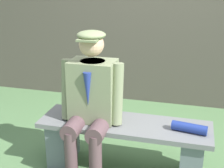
% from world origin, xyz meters
% --- Properties ---
extents(bench, '(1.51, 0.45, 0.48)m').
position_xyz_m(bench, '(0.00, 0.00, 0.30)').
color(bench, slate).
rests_on(bench, ground).
extents(seated_man, '(0.56, 0.62, 1.28)m').
position_xyz_m(seated_man, '(0.28, 0.07, 0.71)').
color(seated_man, gray).
rests_on(seated_man, ground).
extents(rolled_magazine, '(0.30, 0.13, 0.08)m').
position_xyz_m(rolled_magazine, '(-0.56, 0.04, 0.52)').
color(rolled_magazine, navy).
rests_on(rolled_magazine, bench).
extents(stadium_wall, '(12.00, 0.24, 2.38)m').
position_xyz_m(stadium_wall, '(0.00, -1.81, 1.19)').
color(stadium_wall, '#524C42').
rests_on(stadium_wall, ground).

